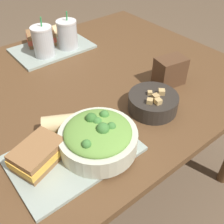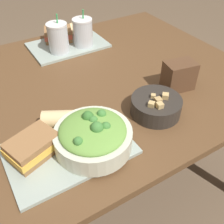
{
  "view_description": "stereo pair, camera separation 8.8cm",
  "coord_description": "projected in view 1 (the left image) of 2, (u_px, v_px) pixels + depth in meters",
  "views": [
    {
      "loc": [
        -0.44,
        -0.8,
        1.35
      ],
      "look_at": [
        -0.02,
        -0.27,
        0.77
      ],
      "focal_mm": 42.0,
      "sensor_mm": 36.0,
      "label": 1
    },
    {
      "loc": [
        -0.37,
        -0.85,
        1.35
      ],
      "look_at": [
        -0.02,
        -0.27,
        0.77
      ],
      "focal_mm": 42.0,
      "sensor_mm": 36.0,
      "label": 2
    }
  ],
  "objects": [
    {
      "name": "baguette_far",
      "position": [
        50.0,
        33.0,
        1.38
      ],
      "size": [
        0.16,
        0.09,
        0.06
      ],
      "rotation": [
        0.0,
        0.0,
        1.78
      ],
      "color": "#DBBC84",
      "rests_on": "tray_far"
    },
    {
      "name": "ground_plane",
      "position": [
        86.0,
        186.0,
        1.56
      ],
      "size": [
        12.0,
        12.0,
        0.0
      ],
      "primitive_type": "plane",
      "color": "brown"
    },
    {
      "name": "tray_far",
      "position": [
        52.0,
        48.0,
        1.33
      ],
      "size": [
        0.38,
        0.26,
        0.01
      ],
      "color": "#99A89E",
      "rests_on": "dining_table"
    },
    {
      "name": "chip_bag",
      "position": [
        170.0,
        71.0,
        1.07
      ],
      "size": [
        0.13,
        0.1,
        0.12
      ],
      "rotation": [
        0.0,
        0.0,
        -0.18
      ],
      "color": "brown",
      "rests_on": "dining_table"
    },
    {
      "name": "tray_near",
      "position": [
        74.0,
        154.0,
        0.8
      ],
      "size": [
        0.38,
        0.26,
        0.01
      ],
      "color": "#99A89E",
      "rests_on": "dining_table"
    },
    {
      "name": "drink_cup_red",
      "position": [
        68.0,
        35.0,
        1.28
      ],
      "size": [
        0.1,
        0.1,
        0.18
      ],
      "color": "silver",
      "rests_on": "tray_far"
    },
    {
      "name": "sandwich_far",
      "position": [
        41.0,
        38.0,
        1.34
      ],
      "size": [
        0.17,
        0.15,
        0.06
      ],
      "rotation": [
        0.0,
        0.0,
        -0.34
      ],
      "color": "olive",
      "rests_on": "tray_far"
    },
    {
      "name": "dining_table",
      "position": [
        77.0,
        100.0,
        1.14
      ],
      "size": [
        1.46,
        1.08,
        0.72
      ],
      "color": "brown",
      "rests_on": "ground_plane"
    },
    {
      "name": "sandwich_near",
      "position": [
        38.0,
        154.0,
        0.75
      ],
      "size": [
        0.17,
        0.14,
        0.06
      ],
      "rotation": [
        0.0,
        0.0,
        0.33
      ],
      "color": "olive",
      "rests_on": "tray_near"
    },
    {
      "name": "soup_bowl",
      "position": [
        153.0,
        102.0,
        0.95
      ],
      "size": [
        0.18,
        0.18,
        0.08
      ],
      "color": "#2D2823",
      "rests_on": "dining_table"
    },
    {
      "name": "baguette_near",
      "position": [
        70.0,
        123.0,
        0.86
      ],
      "size": [
        0.18,
        0.14,
        0.06
      ],
      "rotation": [
        0.0,
        0.0,
        1.07
      ],
      "color": "#DBBC84",
      "rests_on": "tray_near"
    },
    {
      "name": "drink_cup_dark",
      "position": [
        43.0,
        42.0,
        1.22
      ],
      "size": [
        0.1,
        0.1,
        0.18
      ],
      "color": "silver",
      "rests_on": "tray_far"
    },
    {
      "name": "salad_bowl",
      "position": [
        98.0,
        137.0,
        0.79
      ],
      "size": [
        0.24,
        0.24,
        0.11
      ],
      "color": "beige",
      "rests_on": "tray_near"
    }
  ]
}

